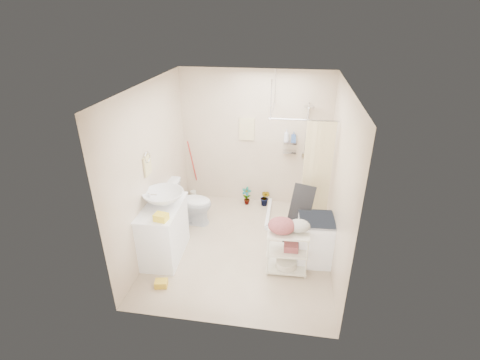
# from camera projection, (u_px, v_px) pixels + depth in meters

# --- Properties ---
(floor) EXTENTS (3.20, 3.20, 0.00)m
(floor) POSITION_uv_depth(u_px,v_px,m) (242.00, 246.00, 5.72)
(floor) COLOR #BBA88C
(floor) RESTS_ON ground
(ceiling) EXTENTS (2.80, 3.20, 0.04)m
(ceiling) POSITION_uv_depth(u_px,v_px,m) (242.00, 86.00, 4.58)
(ceiling) COLOR silver
(ceiling) RESTS_ON ground
(wall_back) EXTENTS (2.80, 0.04, 2.60)m
(wall_back) POSITION_uv_depth(u_px,v_px,m) (255.00, 139.00, 6.57)
(wall_back) COLOR beige
(wall_back) RESTS_ON ground
(wall_front) EXTENTS (2.80, 0.04, 2.60)m
(wall_front) POSITION_uv_depth(u_px,v_px,m) (220.00, 238.00, 3.73)
(wall_front) COLOR beige
(wall_front) RESTS_ON ground
(wall_left) EXTENTS (0.04, 3.20, 2.60)m
(wall_left) POSITION_uv_depth(u_px,v_px,m) (152.00, 169.00, 5.34)
(wall_left) COLOR beige
(wall_left) RESTS_ON ground
(wall_right) EXTENTS (0.04, 3.20, 2.60)m
(wall_right) POSITION_uv_depth(u_px,v_px,m) (339.00, 182.00, 4.95)
(wall_right) COLOR beige
(wall_right) RESTS_ON ground
(vanity) EXTENTS (0.60, 1.02, 0.88)m
(vanity) POSITION_uv_depth(u_px,v_px,m) (164.00, 231.00, 5.34)
(vanity) COLOR white
(vanity) RESTS_ON ground
(sink) EXTENTS (0.76, 0.76, 0.21)m
(sink) POSITION_uv_depth(u_px,v_px,m) (164.00, 198.00, 5.16)
(sink) COLOR silver
(sink) RESTS_ON vanity
(counter_basket) EXTENTS (0.20, 0.17, 0.10)m
(counter_basket) POSITION_uv_depth(u_px,v_px,m) (161.00, 217.00, 4.79)
(counter_basket) COLOR yellow
(counter_basket) RESTS_ON vanity
(floor_basket) EXTENTS (0.28, 0.24, 0.14)m
(floor_basket) POSITION_uv_depth(u_px,v_px,m) (161.00, 282.00, 4.87)
(floor_basket) COLOR gold
(floor_basket) RESTS_ON ground
(toilet) EXTENTS (0.81, 0.48, 0.81)m
(toilet) POSITION_uv_depth(u_px,v_px,m) (190.00, 202.00, 6.22)
(toilet) COLOR silver
(toilet) RESTS_ON ground
(mop) EXTENTS (0.15, 0.15, 1.25)m
(mop) POSITION_uv_depth(u_px,v_px,m) (192.00, 169.00, 6.98)
(mop) COLOR #AF2824
(mop) RESTS_ON ground
(potted_plant_a) EXTENTS (0.21, 0.16, 0.37)m
(potted_plant_a) POSITION_uv_depth(u_px,v_px,m) (246.00, 196.00, 6.89)
(potted_plant_a) COLOR brown
(potted_plant_a) RESTS_ON ground
(potted_plant_b) EXTENTS (0.25, 0.23, 0.35)m
(potted_plant_b) POSITION_uv_depth(u_px,v_px,m) (265.00, 198.00, 6.84)
(potted_plant_b) COLOR #975A35
(potted_plant_b) RESTS_ON ground
(hanging_towel) EXTENTS (0.28, 0.03, 0.42)m
(hanging_towel) POSITION_uv_depth(u_px,v_px,m) (247.00, 129.00, 6.48)
(hanging_towel) COLOR beige
(hanging_towel) RESTS_ON wall_back
(towel_ring) EXTENTS (0.04, 0.22, 0.34)m
(towel_ring) POSITION_uv_depth(u_px,v_px,m) (147.00, 164.00, 5.09)
(towel_ring) COLOR #D6C682
(towel_ring) RESTS_ON wall_left
(tp_holder) EXTENTS (0.08, 0.12, 0.14)m
(tp_holder) POSITION_uv_depth(u_px,v_px,m) (160.00, 200.00, 5.64)
(tp_holder) COLOR white
(tp_holder) RESTS_ON wall_left
(shower) EXTENTS (1.10, 1.10, 2.10)m
(shower) POSITION_uv_depth(u_px,v_px,m) (299.00, 166.00, 6.07)
(shower) COLOR white
(shower) RESTS_ON ground
(shampoo_bottle_a) EXTENTS (0.11, 0.11, 0.24)m
(shampoo_bottle_a) POSITION_uv_depth(u_px,v_px,m) (286.00, 136.00, 6.35)
(shampoo_bottle_a) COLOR silver
(shampoo_bottle_a) RESTS_ON shower
(shampoo_bottle_b) EXTENTS (0.09, 0.09, 0.19)m
(shampoo_bottle_b) POSITION_uv_depth(u_px,v_px,m) (294.00, 137.00, 6.36)
(shampoo_bottle_b) COLOR #345392
(shampoo_bottle_b) RESTS_ON shower
(washing_machine) EXTENTS (0.54, 0.56, 0.75)m
(washing_machine) POSITION_uv_depth(u_px,v_px,m) (315.00, 239.00, 5.26)
(washing_machine) COLOR white
(washing_machine) RESTS_ON ground
(laundry_rack) EXTENTS (0.60, 0.36, 0.81)m
(laundry_rack) POSITION_uv_depth(u_px,v_px,m) (287.00, 248.00, 5.03)
(laundry_rack) COLOR beige
(laundry_rack) RESTS_ON ground
(ironing_board) EXTENTS (0.33, 0.11, 1.17)m
(ironing_board) POSITION_uv_depth(u_px,v_px,m) (298.00, 220.00, 5.37)
(ironing_board) COLOR black
(ironing_board) RESTS_ON ground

